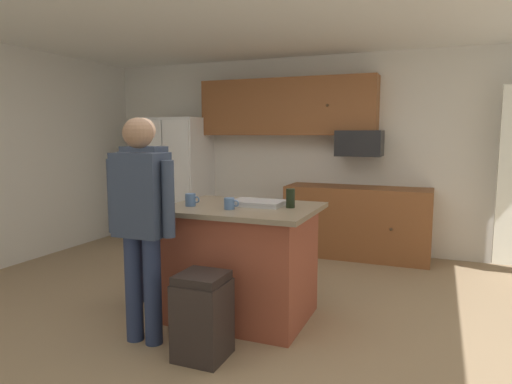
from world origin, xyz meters
TOP-DOWN VIEW (x-y plane):
  - floor at (0.00, 0.00)m, footprint 7.04×7.04m
  - back_wall at (0.00, 2.80)m, footprint 6.40×0.10m
  - cabinet_run_upper at (-0.40, 2.60)m, footprint 2.40×0.38m
  - cabinet_run_lower at (0.60, 2.48)m, footprint 1.80×0.63m
  - refrigerator at (-2.00, 2.38)m, footprint 0.85×0.76m
  - microwave_over_range at (0.60, 2.50)m, footprint 0.56×0.40m
  - kitchen_island at (0.03, 0.14)m, footprint 1.23×0.98m
  - person_elder_center at (-0.94, 0.13)m, footprint 0.57×0.23m
  - person_host_foreground at (-0.47, -0.58)m, footprint 0.57×0.22m
  - mug_ceramic_white at (-0.00, -0.04)m, footprint 0.13×0.08m
  - glass_short_whisky at (0.43, 0.21)m, footprint 0.07×0.07m
  - mug_blue_stoneware at (-0.38, -0.02)m, footprint 0.13×0.09m
  - serving_tray at (0.13, 0.23)m, footprint 0.44×0.30m
  - trash_bin at (0.06, -0.63)m, footprint 0.34×0.34m

SIDE VIEW (x-z plane):
  - floor at x=0.00m, z-range 0.00..0.00m
  - trash_bin at x=0.06m, z-range 0.00..0.61m
  - cabinet_run_lower at x=0.60m, z-range 0.00..0.90m
  - kitchen_island at x=0.03m, z-range 0.01..0.97m
  - refrigerator at x=-2.00m, z-range 0.00..1.80m
  - person_host_foreground at x=-0.47m, z-range 0.13..1.81m
  - serving_tray at x=0.13m, z-range 0.97..1.01m
  - person_elder_center at x=-0.94m, z-range 0.14..1.85m
  - mug_ceramic_white at x=0.00m, z-range 0.97..1.06m
  - mug_blue_stoneware at x=-0.38m, z-range 0.97..1.07m
  - glass_short_whisky at x=0.43m, z-range 0.97..1.12m
  - back_wall at x=0.00m, z-range 0.00..2.60m
  - microwave_over_range at x=0.60m, z-range 1.29..1.61m
  - cabinet_run_upper at x=-0.40m, z-range 1.55..2.30m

